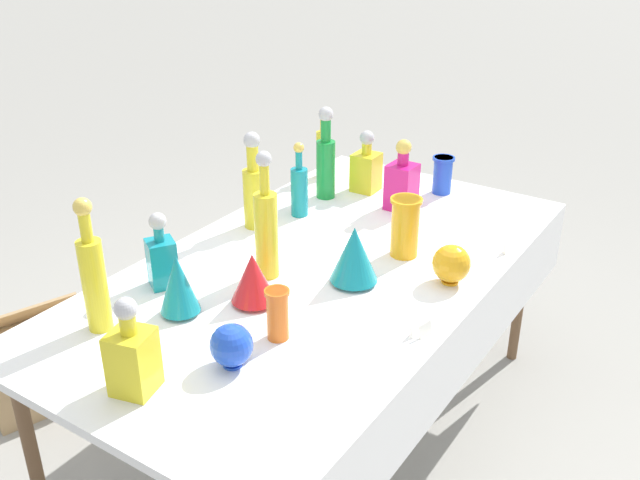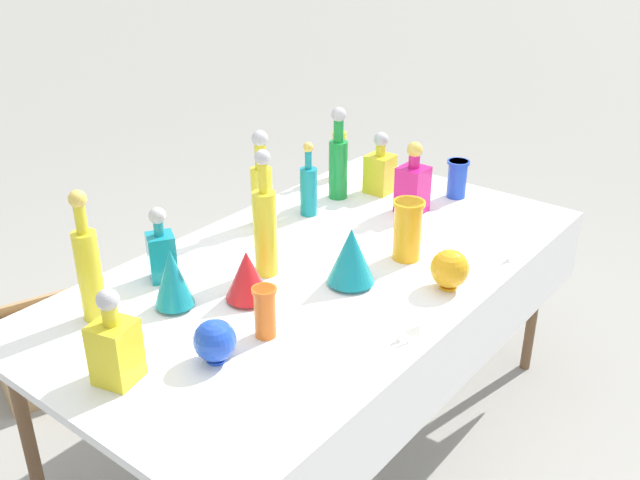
{
  "view_description": "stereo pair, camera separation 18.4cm",
  "coord_description": "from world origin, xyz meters",
  "px_view_note": "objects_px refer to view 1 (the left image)",
  "views": [
    {
      "loc": [
        -1.84,
        -1.22,
        1.94
      ],
      "look_at": [
        0.0,
        0.0,
        0.86
      ],
      "focal_mm": 40.0,
      "sensor_mm": 36.0,
      "label": 1
    },
    {
      "loc": [
        -1.73,
        -1.36,
        1.94
      ],
      "look_at": [
        0.0,
        0.0,
        0.86
      ],
      "focal_mm": 40.0,
      "sensor_mm": 36.0,
      "label": 2
    }
  ],
  "objects_px": {
    "round_bowl_1": "(231,345)",
    "cardboard_box_behind_left": "(45,362)",
    "square_decanter_3": "(366,167)",
    "square_decanter_2": "(401,182)",
    "tall_bottle_0": "(326,160)",
    "slender_vase_0": "(277,312)",
    "tall_bottle_2": "(266,228)",
    "slender_vase_2": "(443,174)",
    "square_decanter_1": "(161,257)",
    "fluted_vase_2": "(178,284)",
    "fluted_vase_0": "(354,254)",
    "fluted_vase_1": "(253,278)",
    "tall_bottle_1": "(93,276)",
    "tall_bottle_5": "(323,150)",
    "square_decanter_0": "(132,355)",
    "slender_vase_1": "(405,225)",
    "tall_bottle_4": "(299,188)",
    "round_bowl_0": "(451,264)",
    "tall_bottle_3": "(254,188)"
  },
  "relations": [
    {
      "from": "tall_bottle_0",
      "to": "square_decanter_2",
      "type": "height_order",
      "value": "tall_bottle_0"
    },
    {
      "from": "square_decanter_2",
      "to": "fluted_vase_1",
      "type": "bearing_deg",
      "value": 177.96
    },
    {
      "from": "square_decanter_1",
      "to": "slender_vase_2",
      "type": "xyz_separation_m",
      "value": [
        1.25,
        -0.43,
        -0.02
      ]
    },
    {
      "from": "fluted_vase_1",
      "to": "tall_bottle_5",
      "type": "bearing_deg",
      "value": 22.18
    },
    {
      "from": "tall_bottle_5",
      "to": "cardboard_box_behind_left",
      "type": "bearing_deg",
      "value": 150.84
    },
    {
      "from": "square_decanter_3",
      "to": "slender_vase_0",
      "type": "relative_size",
      "value": 1.69
    },
    {
      "from": "round_bowl_1",
      "to": "slender_vase_2",
      "type": "bearing_deg",
      "value": 2.13
    },
    {
      "from": "tall_bottle_3",
      "to": "slender_vase_0",
      "type": "xyz_separation_m",
      "value": [
        -0.58,
        -0.54,
        -0.07
      ]
    },
    {
      "from": "square_decanter_2",
      "to": "tall_bottle_4",
      "type": "bearing_deg",
      "value": 132.57
    },
    {
      "from": "round_bowl_1",
      "to": "cardboard_box_behind_left",
      "type": "relative_size",
      "value": 0.23
    },
    {
      "from": "slender_vase_0",
      "to": "slender_vase_1",
      "type": "distance_m",
      "value": 0.68
    },
    {
      "from": "tall_bottle_1",
      "to": "tall_bottle_5",
      "type": "relative_size",
      "value": 1.37
    },
    {
      "from": "tall_bottle_5",
      "to": "round_bowl_0",
      "type": "height_order",
      "value": "tall_bottle_5"
    },
    {
      "from": "fluted_vase_1",
      "to": "fluted_vase_2",
      "type": "height_order",
      "value": "fluted_vase_2"
    },
    {
      "from": "tall_bottle_2",
      "to": "slender_vase_2",
      "type": "distance_m",
      "value": 1.03
    },
    {
      "from": "square_decanter_1",
      "to": "round_bowl_0",
      "type": "xyz_separation_m",
      "value": [
        0.54,
        -0.79,
        -0.03
      ]
    },
    {
      "from": "slender_vase_1",
      "to": "round_bowl_0",
      "type": "distance_m",
      "value": 0.25
    },
    {
      "from": "tall_bottle_2",
      "to": "fluted_vase_1",
      "type": "bearing_deg",
      "value": -156.38
    },
    {
      "from": "square_decanter_1",
      "to": "square_decanter_2",
      "type": "bearing_deg",
      "value": -19.45
    },
    {
      "from": "round_bowl_0",
      "to": "round_bowl_1",
      "type": "xyz_separation_m",
      "value": [
        -0.76,
        0.31,
        -0.0
      ]
    },
    {
      "from": "fluted_vase_0",
      "to": "tall_bottle_0",
      "type": "bearing_deg",
      "value": 40.24
    },
    {
      "from": "slender_vase_2",
      "to": "tall_bottle_1",
      "type": "bearing_deg",
      "value": 165.59
    },
    {
      "from": "fluted_vase_0",
      "to": "round_bowl_1",
      "type": "distance_m",
      "value": 0.59
    },
    {
      "from": "fluted_vase_1",
      "to": "cardboard_box_behind_left",
      "type": "height_order",
      "value": "fluted_vase_1"
    },
    {
      "from": "square_decanter_0",
      "to": "tall_bottle_3",
      "type": "bearing_deg",
      "value": 20.82
    },
    {
      "from": "tall_bottle_0",
      "to": "slender_vase_2",
      "type": "relative_size",
      "value": 2.42
    },
    {
      "from": "round_bowl_1",
      "to": "round_bowl_0",
      "type": "bearing_deg",
      "value": -21.91
    },
    {
      "from": "tall_bottle_4",
      "to": "square_decanter_3",
      "type": "relative_size",
      "value": 1.13
    },
    {
      "from": "tall_bottle_2",
      "to": "slender_vase_2",
      "type": "relative_size",
      "value": 2.73
    },
    {
      "from": "slender_vase_1",
      "to": "fluted_vase_2",
      "type": "bearing_deg",
      "value": 152.02
    },
    {
      "from": "tall_bottle_2",
      "to": "round_bowl_1",
      "type": "height_order",
      "value": "tall_bottle_2"
    },
    {
      "from": "tall_bottle_0",
      "to": "slender_vase_0",
      "type": "height_order",
      "value": "tall_bottle_0"
    },
    {
      "from": "square_decanter_0",
      "to": "slender_vase_0",
      "type": "xyz_separation_m",
      "value": [
        0.4,
        -0.17,
        -0.02
      ]
    },
    {
      "from": "square_decanter_2",
      "to": "square_decanter_3",
      "type": "bearing_deg",
      "value": 66.73
    },
    {
      "from": "tall_bottle_2",
      "to": "tall_bottle_4",
      "type": "bearing_deg",
      "value": 22.86
    },
    {
      "from": "tall_bottle_4",
      "to": "fluted_vase_2",
      "type": "height_order",
      "value": "tall_bottle_4"
    },
    {
      "from": "square_decanter_3",
      "to": "fluted_vase_2",
      "type": "xyz_separation_m",
      "value": [
        -1.2,
        -0.04,
        -0.0
      ]
    },
    {
      "from": "tall_bottle_4",
      "to": "cardboard_box_behind_left",
      "type": "xyz_separation_m",
      "value": [
        -0.74,
        0.8,
        -0.72
      ]
    },
    {
      "from": "tall_bottle_4",
      "to": "round_bowl_1",
      "type": "bearing_deg",
      "value": -155.29
    },
    {
      "from": "square_decanter_2",
      "to": "square_decanter_3",
      "type": "distance_m",
      "value": 0.24
    },
    {
      "from": "tall_bottle_4",
      "to": "fluted_vase_0",
      "type": "xyz_separation_m",
      "value": [
        -0.36,
        -0.47,
        -0.01
      ]
    },
    {
      "from": "tall_bottle_2",
      "to": "square_decanter_0",
      "type": "distance_m",
      "value": 0.7
    },
    {
      "from": "tall_bottle_5",
      "to": "square_decanter_3",
      "type": "height_order",
      "value": "tall_bottle_5"
    },
    {
      "from": "square_decanter_1",
      "to": "fluted_vase_2",
      "type": "relative_size",
      "value": 1.29
    },
    {
      "from": "square_decanter_0",
      "to": "fluted_vase_1",
      "type": "xyz_separation_m",
      "value": [
        0.52,
        0.02,
        -0.02
      ]
    },
    {
      "from": "square_decanter_0",
      "to": "round_bowl_1",
      "type": "relative_size",
      "value": 2.17
    },
    {
      "from": "fluted_vase_0",
      "to": "round_bowl_1",
      "type": "height_order",
      "value": "fluted_vase_0"
    },
    {
      "from": "cardboard_box_behind_left",
      "to": "tall_bottle_1",
      "type": "bearing_deg",
      "value": -109.28
    },
    {
      "from": "tall_bottle_5",
      "to": "slender_vase_1",
      "type": "height_order",
      "value": "tall_bottle_5"
    },
    {
      "from": "square_decanter_3",
      "to": "round_bowl_1",
      "type": "relative_size",
      "value": 2.11
    }
  ]
}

